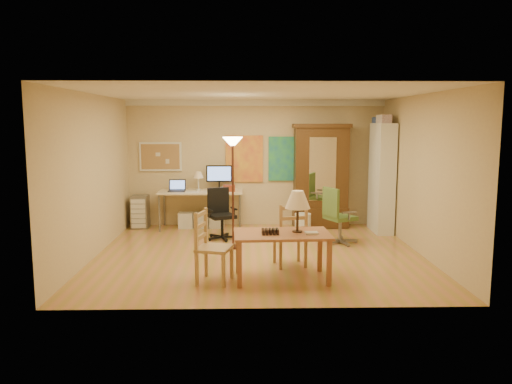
{
  "coord_description": "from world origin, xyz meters",
  "views": [
    {
      "loc": [
        -0.24,
        -8.28,
        2.24
      ],
      "look_at": [
        -0.05,
        0.3,
        1.03
      ],
      "focal_mm": 35.0,
      "sensor_mm": 36.0,
      "label": 1
    }
  ],
  "objects_px": {
    "office_chair_green": "(338,229)",
    "armoire": "(320,183)",
    "computer_desk": "(203,205)",
    "office_chair_black": "(222,226)",
    "bookshelf": "(382,178)",
    "dining_table": "(288,224)"
  },
  "relations": [
    {
      "from": "dining_table",
      "to": "computer_desk",
      "type": "xyz_separation_m",
      "value": [
        -1.5,
        3.51,
        -0.32
      ]
    },
    {
      "from": "armoire",
      "to": "computer_desk",
      "type": "bearing_deg",
      "value": -178.2
    },
    {
      "from": "office_chair_black",
      "to": "computer_desk",
      "type": "bearing_deg",
      "value": 113.81
    },
    {
      "from": "computer_desk",
      "to": "office_chair_green",
      "type": "height_order",
      "value": "computer_desk"
    },
    {
      "from": "dining_table",
      "to": "computer_desk",
      "type": "bearing_deg",
      "value": 113.19
    },
    {
      "from": "computer_desk",
      "to": "office_chair_black",
      "type": "distance_m",
      "value": 1.13
    },
    {
      "from": "office_chair_green",
      "to": "armoire",
      "type": "xyz_separation_m",
      "value": [
        -0.12,
        1.51,
        0.68
      ]
    },
    {
      "from": "office_chair_black",
      "to": "office_chair_green",
      "type": "bearing_deg",
      "value": -10.92
    },
    {
      "from": "dining_table",
      "to": "bookshelf",
      "type": "height_order",
      "value": "bookshelf"
    },
    {
      "from": "dining_table",
      "to": "office_chair_black",
      "type": "xyz_separation_m",
      "value": [
        -1.06,
        2.5,
        -0.55
      ]
    },
    {
      "from": "office_chair_black",
      "to": "armoire",
      "type": "distance_m",
      "value": 2.44
    },
    {
      "from": "office_chair_black",
      "to": "office_chair_green",
      "type": "xyz_separation_m",
      "value": [
        2.18,
        -0.42,
        0.02
      ]
    },
    {
      "from": "office_chair_green",
      "to": "dining_table",
      "type": "bearing_deg",
      "value": -118.4
    },
    {
      "from": "office_chair_green",
      "to": "bookshelf",
      "type": "relative_size",
      "value": 0.48
    },
    {
      "from": "dining_table",
      "to": "office_chair_black",
      "type": "distance_m",
      "value": 2.77
    },
    {
      "from": "bookshelf",
      "to": "computer_desk",
      "type": "bearing_deg",
      "value": 173.63
    },
    {
      "from": "office_chair_green",
      "to": "armoire",
      "type": "bearing_deg",
      "value": 94.42
    },
    {
      "from": "armoire",
      "to": "bookshelf",
      "type": "bearing_deg",
      "value": -22.68
    },
    {
      "from": "bookshelf",
      "to": "dining_table",
      "type": "bearing_deg",
      "value": -125.12
    },
    {
      "from": "office_chair_black",
      "to": "dining_table",
      "type": "bearing_deg",
      "value": -67.06
    },
    {
      "from": "office_chair_green",
      "to": "computer_desk",
      "type": "bearing_deg",
      "value": 151.42
    },
    {
      "from": "dining_table",
      "to": "office_chair_black",
      "type": "bearing_deg",
      "value": 112.94
    }
  ]
}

